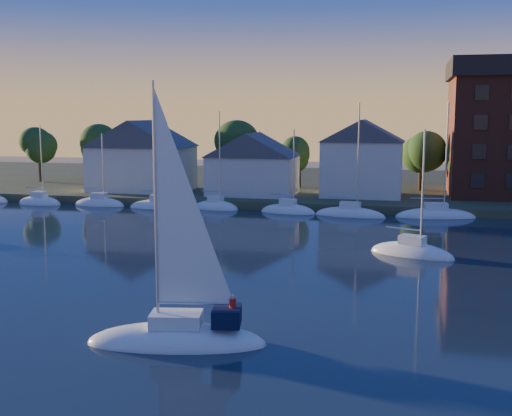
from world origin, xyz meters
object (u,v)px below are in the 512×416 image
(clubhouse_centre, at_px, (253,163))
(clubhouse_east, at_px, (362,157))
(clubhouse_west, at_px, (142,155))
(drifting_sailboat_right, at_px, (412,254))
(hero_sailboat, at_px, (179,333))

(clubhouse_centre, xyz_separation_m, clubhouse_east, (14.00, 2.00, 0.87))
(clubhouse_west, relative_size, drifting_sailboat_right, 1.20)
(clubhouse_east, height_order, hero_sailboat, hero_sailboat)
(drifting_sailboat_right, bearing_deg, clubhouse_west, 162.49)
(hero_sailboat, height_order, drifting_sailboat_right, hero_sailboat)
(hero_sailboat, xyz_separation_m, drifting_sailboat_right, (11.47, 23.85, -0.50))
(hero_sailboat, relative_size, drifting_sailboat_right, 1.25)
(clubhouse_centre, relative_size, clubhouse_east, 1.10)
(clubhouse_east, distance_m, hero_sailboat, 54.46)
(clubhouse_west, relative_size, clubhouse_centre, 1.18)
(clubhouse_west, xyz_separation_m, drifting_sailboat_right, (36.35, -29.10, -5.84))
(hero_sailboat, bearing_deg, clubhouse_east, -106.35)
(clubhouse_west, height_order, drifting_sailboat_right, clubhouse_west)
(clubhouse_west, height_order, clubhouse_east, clubhouse_east)
(drifting_sailboat_right, bearing_deg, hero_sailboat, -94.51)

